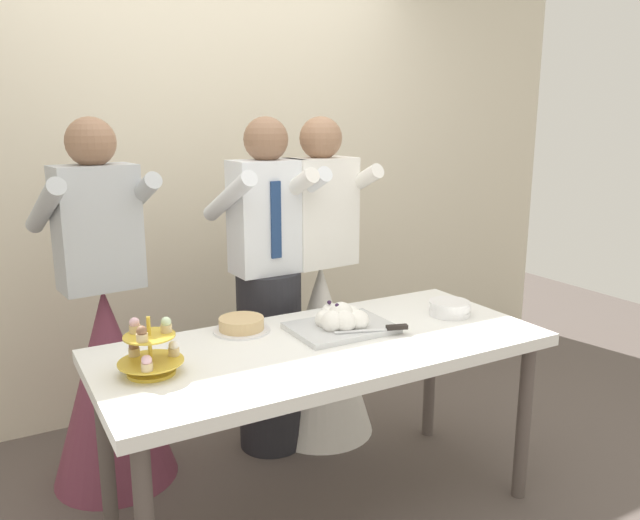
{
  "coord_description": "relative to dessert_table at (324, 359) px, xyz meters",
  "views": [
    {
      "loc": [
        -1.18,
        -2.07,
        1.66
      ],
      "look_at": [
        0.06,
        0.15,
        1.07
      ],
      "focal_mm": 35.18,
      "sensor_mm": 36.0,
      "label": 1
    }
  ],
  "objects": [
    {
      "name": "plate_stack",
      "position": [
        0.67,
        0.02,
        0.11
      ],
      "size": [
        0.19,
        0.19,
        0.07
      ],
      "color": "white",
      "rests_on": "dessert_table"
    },
    {
      "name": "person_guest",
      "position": [
        -0.71,
        0.72,
        -0.12
      ],
      "size": [
        0.56,
        0.56,
        1.66
      ],
      "color": "brown",
      "rests_on": "ground_plane"
    },
    {
      "name": "main_cake_tray",
      "position": [
        0.13,
        0.08,
        0.12
      ],
      "size": [
        0.43,
        0.34,
        0.13
      ],
      "color": "silver",
      "rests_on": "dessert_table"
    },
    {
      "name": "person_bride",
      "position": [
        0.35,
        0.65,
        -0.12
      ],
      "size": [
        0.56,
        0.56,
        1.66
      ],
      "color": "white",
      "rests_on": "ground_plane"
    },
    {
      "name": "dessert_table",
      "position": [
        0.0,
        0.0,
        0.0
      ],
      "size": [
        1.8,
        0.8,
        0.78
      ],
      "color": "white",
      "rests_on": "ground_plane"
    },
    {
      "name": "person_groom",
      "position": [
        0.05,
        0.64,
        0.05
      ],
      "size": [
        0.48,
        0.5,
        1.66
      ],
      "color": "#232328",
      "rests_on": "ground_plane"
    },
    {
      "name": "cupcake_stand",
      "position": [
        -0.69,
        0.02,
        0.15
      ],
      "size": [
        0.23,
        0.23,
        0.21
      ],
      "color": "gold",
      "rests_on": "dessert_table"
    },
    {
      "name": "ground_plane",
      "position": [
        0.0,
        0.0,
        -0.7
      ],
      "size": [
        8.0,
        8.0,
        0.0
      ],
      "primitive_type": "plane",
      "color": "#564C47"
    },
    {
      "name": "round_cake",
      "position": [
        -0.24,
        0.28,
        0.1
      ],
      "size": [
        0.24,
        0.24,
        0.06
      ],
      "color": "white",
      "rests_on": "dessert_table"
    },
    {
      "name": "rear_wall",
      "position": [
        0.0,
        1.39,
        0.75
      ],
      "size": [
        5.2,
        0.1,
        2.9
      ],
      "primitive_type": "cube",
      "color": "beige",
      "rests_on": "ground_plane"
    }
  ]
}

